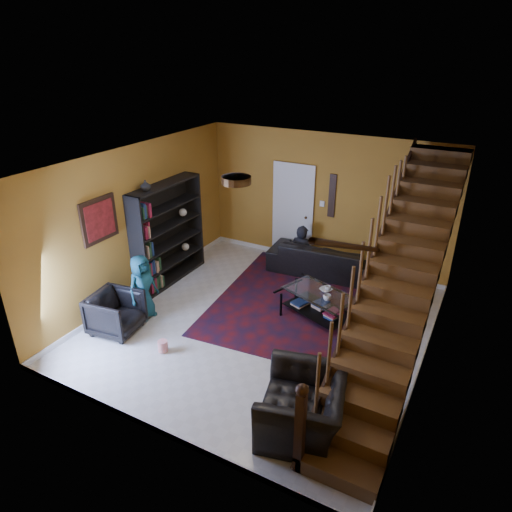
% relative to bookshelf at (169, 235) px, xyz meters
% --- Properties ---
extents(floor, '(5.50, 5.50, 0.00)m').
position_rel_bookshelf_xyz_m(floor, '(2.40, -0.60, -0.96)').
color(floor, beige).
rests_on(floor, ground).
extents(room, '(5.50, 5.50, 5.50)m').
position_rel_bookshelf_xyz_m(room, '(1.07, 0.73, -0.91)').
color(room, '#B17B27').
rests_on(room, ground).
extents(staircase, '(0.95, 5.02, 3.18)m').
position_rel_bookshelf_xyz_m(staircase, '(4.53, -0.60, 0.43)').
color(staircase, brown).
rests_on(staircase, floor).
extents(bookshelf, '(0.35, 1.80, 2.00)m').
position_rel_bookshelf_xyz_m(bookshelf, '(0.00, 0.00, 0.00)').
color(bookshelf, black).
rests_on(bookshelf, floor).
extents(door, '(0.82, 0.05, 2.05)m').
position_rel_bookshelf_xyz_m(door, '(1.70, 2.12, 0.06)').
color(door, silver).
rests_on(door, floor).
extents(framed_picture, '(0.04, 0.74, 0.74)m').
position_rel_bookshelf_xyz_m(framed_picture, '(-0.17, -1.50, 0.79)').
color(framed_picture, maroon).
rests_on(framed_picture, room).
extents(wall_hanging, '(0.14, 0.03, 0.90)m').
position_rel_bookshelf_xyz_m(wall_hanging, '(2.55, 2.13, 0.59)').
color(wall_hanging, black).
rests_on(wall_hanging, room).
extents(ceiling_fixture, '(0.40, 0.40, 0.10)m').
position_rel_bookshelf_xyz_m(ceiling_fixture, '(2.40, -1.40, 1.78)').
color(ceiling_fixture, '#3F2814').
rests_on(ceiling_fixture, room).
extents(rug, '(3.45, 3.86, 0.02)m').
position_rel_bookshelf_xyz_m(rug, '(2.77, 0.38, -0.96)').
color(rug, '#4E0E11').
rests_on(rug, floor).
extents(sofa, '(2.32, 1.05, 0.66)m').
position_rel_bookshelf_xyz_m(sofa, '(2.63, 1.70, -0.64)').
color(sofa, black).
rests_on(sofa, floor).
extents(armchair_left, '(0.86, 0.84, 0.69)m').
position_rel_bookshelf_xyz_m(armchair_left, '(0.35, -1.92, -0.62)').
color(armchair_left, black).
rests_on(armchair_left, floor).
extents(armchair_right, '(1.24, 1.34, 0.74)m').
position_rel_bookshelf_xyz_m(armchair_right, '(3.90, -2.44, -0.59)').
color(armchair_right, black).
rests_on(armchair_right, floor).
extents(person_adult_a, '(0.51, 0.34, 1.39)m').
position_rel_bookshelf_xyz_m(person_adult_a, '(2.09, 1.75, -0.72)').
color(person_adult_a, black).
rests_on(person_adult_a, sofa).
extents(person_adult_b, '(0.65, 0.52, 1.30)m').
position_rel_bookshelf_xyz_m(person_adult_b, '(3.90, 1.75, -0.76)').
color(person_adult_b, black).
rests_on(person_adult_b, sofa).
extents(person_child, '(0.44, 0.61, 1.17)m').
position_rel_bookshelf_xyz_m(person_child, '(0.45, -1.35, -0.38)').
color(person_child, '#174C5A').
rests_on(person_child, armchair_left).
extents(coffee_table, '(1.39, 1.09, 0.46)m').
position_rel_bookshelf_xyz_m(coffee_table, '(3.14, 0.10, -0.70)').
color(coffee_table, black).
rests_on(coffee_table, floor).
extents(cup_a, '(0.16, 0.16, 0.10)m').
position_rel_bookshelf_xyz_m(cup_a, '(3.34, -0.07, -0.45)').
color(cup_a, '#999999').
rests_on(cup_a, coffee_table).
extents(cup_b, '(0.11, 0.11, 0.09)m').
position_rel_bookshelf_xyz_m(cup_b, '(3.23, 0.24, -0.46)').
color(cup_b, '#999999').
rests_on(cup_b, coffee_table).
extents(bowl, '(0.27, 0.27, 0.05)m').
position_rel_bookshelf_xyz_m(bowl, '(3.21, 0.21, -0.48)').
color(bowl, '#999999').
rests_on(bowl, coffee_table).
extents(vase, '(0.18, 0.18, 0.19)m').
position_rel_bookshelf_xyz_m(vase, '(-0.00, -0.50, 1.13)').
color(vase, '#999999').
rests_on(vase, bookshelf).
extents(popcorn_bucket, '(0.19, 0.19, 0.18)m').
position_rel_bookshelf_xyz_m(popcorn_bucket, '(1.38, -2.01, -0.86)').
color(popcorn_bucket, red).
rests_on(popcorn_bucket, rug).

